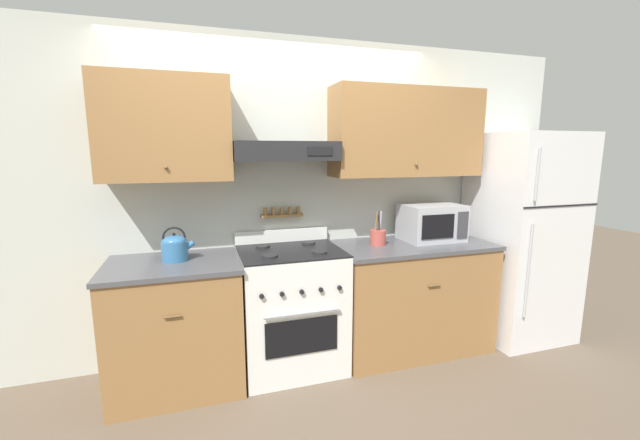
{
  "coord_description": "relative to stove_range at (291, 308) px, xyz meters",
  "views": [
    {
      "loc": [
        -0.65,
        -2.44,
        1.67
      ],
      "look_at": [
        0.21,
        0.28,
        1.17
      ],
      "focal_mm": 22.0,
      "sensor_mm": 36.0,
      "label": 1
    }
  ],
  "objects": [
    {
      "name": "counter_right",
      "position": [
        1.04,
        -0.01,
        -0.01
      ],
      "size": [
        1.3,
        0.69,
        0.92
      ],
      "color": "olive",
      "rests_on": "ground_plane"
    },
    {
      "name": "tea_kettle",
      "position": [
        -0.81,
        0.03,
        0.54
      ],
      "size": [
        0.23,
        0.18,
        0.24
      ],
      "color": "teal",
      "rests_on": "counter_left"
    },
    {
      "name": "utensil_crock",
      "position": [
        0.74,
        0.03,
        0.51
      ],
      "size": [
        0.13,
        0.13,
        0.28
      ],
      "color": "#B24C42",
      "rests_on": "counter_right"
    },
    {
      "name": "microwave",
      "position": [
        1.25,
        0.05,
        0.6
      ],
      "size": [
        0.49,
        0.37,
        0.31
      ],
      "color": "#ADAFB5",
      "rests_on": "counter_right"
    },
    {
      "name": "ground_plane",
      "position": [
        0.0,
        -0.35,
        -0.47
      ],
      "size": [
        16.0,
        16.0,
        0.0
      ],
      "primitive_type": "plane",
      "color": "brown"
    },
    {
      "name": "refrigerator",
      "position": [
        2.11,
        -0.06,
        0.44
      ],
      "size": [
        0.76,
        0.77,
        1.82
      ],
      "color": "white",
      "rests_on": "ground_plane"
    },
    {
      "name": "counter_left",
      "position": [
        -0.83,
        -0.01,
        -0.01
      ],
      "size": [
        0.9,
        0.69,
        0.92
      ],
      "color": "olive",
      "rests_on": "ground_plane"
    },
    {
      "name": "wall_back",
      "position": [
        0.09,
        0.29,
        0.98
      ],
      "size": [
        5.2,
        0.46,
        2.55
      ],
      "color": "silver",
      "rests_on": "ground_plane"
    },
    {
      "name": "stove_range",
      "position": [
        0.0,
        0.0,
        0.0
      ],
      "size": [
        0.76,
        0.67,
        1.04
      ],
      "color": "white",
      "rests_on": "ground_plane"
    }
  ]
}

